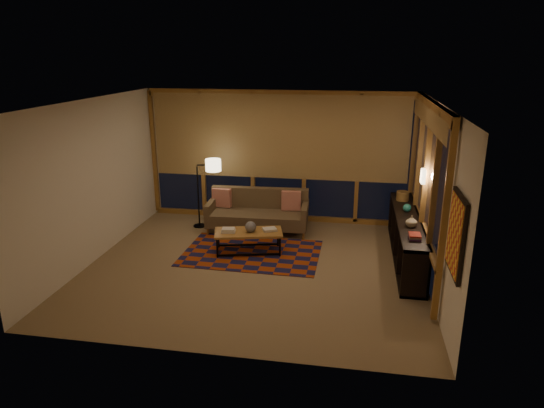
% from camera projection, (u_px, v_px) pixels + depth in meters
% --- Properties ---
extents(floor, '(5.50, 5.00, 0.01)m').
position_uv_depth(floor, '(255.00, 266.00, 8.08)').
color(floor, '#937C4F').
rests_on(floor, ground).
extents(ceiling, '(5.50, 5.00, 0.01)m').
position_uv_depth(ceiling, '(253.00, 102.00, 7.26)').
color(ceiling, silver).
rests_on(ceiling, walls).
extents(walls, '(5.51, 5.01, 2.70)m').
position_uv_depth(walls, '(254.00, 188.00, 7.67)').
color(walls, '#EFE4CD').
rests_on(walls, floor).
extents(window_wall_back, '(5.30, 0.16, 2.60)m').
position_uv_depth(window_wall_back, '(278.00, 157.00, 9.95)').
color(window_wall_back, '#A47533').
rests_on(window_wall_back, walls).
extents(window_wall_right, '(0.16, 3.70, 2.60)m').
position_uv_depth(window_wall_right, '(425.00, 186.00, 7.80)').
color(window_wall_right, '#A47533').
rests_on(window_wall_right, walls).
extents(wall_art, '(0.06, 0.74, 0.94)m').
position_uv_depth(wall_art, '(456.00, 235.00, 5.46)').
color(wall_art, red).
rests_on(wall_art, walls).
extents(wall_sconce, '(0.12, 0.18, 0.22)m').
position_uv_depth(wall_sconce, '(423.00, 176.00, 7.61)').
color(wall_sconce, '#FFE8B4').
rests_on(wall_sconce, walls).
extents(sofa, '(1.99, 0.87, 0.80)m').
position_uv_depth(sofa, '(258.00, 212.00, 9.55)').
color(sofa, brown).
rests_on(sofa, floor).
extents(pillow_left, '(0.39, 0.17, 0.38)m').
position_uv_depth(pillow_left, '(222.00, 198.00, 9.77)').
color(pillow_left, red).
rests_on(pillow_left, sofa).
extents(pillow_right, '(0.40, 0.17, 0.38)m').
position_uv_depth(pillow_right, '(291.00, 201.00, 9.58)').
color(pillow_right, red).
rests_on(pillow_right, sofa).
extents(area_rug, '(2.41, 1.62, 0.01)m').
position_uv_depth(area_rug, '(252.00, 253.00, 8.60)').
color(area_rug, '#94340D').
rests_on(area_rug, floor).
extents(coffee_table, '(1.28, 0.80, 0.39)m').
position_uv_depth(coffee_table, '(249.00, 242.00, 8.59)').
color(coffee_table, '#A47533').
rests_on(coffee_table, floor).
extents(book_stack_a, '(0.27, 0.23, 0.07)m').
position_uv_depth(book_stack_a, '(228.00, 230.00, 8.49)').
color(book_stack_a, beige).
rests_on(book_stack_a, coffee_table).
extents(book_stack_b, '(0.28, 0.26, 0.04)m').
position_uv_depth(book_stack_b, '(270.00, 229.00, 8.56)').
color(book_stack_b, beige).
rests_on(book_stack_b, coffee_table).
extents(ceramic_pot, '(0.26, 0.26, 0.20)m').
position_uv_depth(ceramic_pot, '(251.00, 227.00, 8.48)').
color(ceramic_pot, '#2C2B33').
rests_on(ceramic_pot, coffee_table).
extents(floor_lamp, '(0.51, 0.38, 1.41)m').
position_uv_depth(floor_lamp, '(198.00, 193.00, 9.72)').
color(floor_lamp, black).
rests_on(floor_lamp, floor).
extents(bookshelf, '(0.40, 3.01, 0.75)m').
position_uv_depth(bookshelf, '(406.00, 238.00, 8.29)').
color(bookshelf, black).
rests_on(bookshelf, floor).
extents(basket, '(0.29, 0.29, 0.17)m').
position_uv_depth(basket, '(403.00, 196.00, 9.07)').
color(basket, olive).
rests_on(basket, bookshelf).
extents(teal_bowl, '(0.16, 0.16, 0.14)m').
position_uv_depth(teal_bowl, '(407.00, 208.00, 8.42)').
color(teal_bowl, '#1E6B5D').
rests_on(teal_bowl, bookshelf).
extents(vase, '(0.20, 0.20, 0.19)m').
position_uv_depth(vase, '(412.00, 221.00, 7.70)').
color(vase, tan).
rests_on(vase, bookshelf).
extents(shelf_book_stack, '(0.24, 0.30, 0.08)m').
position_uv_depth(shelf_book_stack, '(415.00, 236.00, 7.23)').
color(shelf_book_stack, beige).
rests_on(shelf_book_stack, bookshelf).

